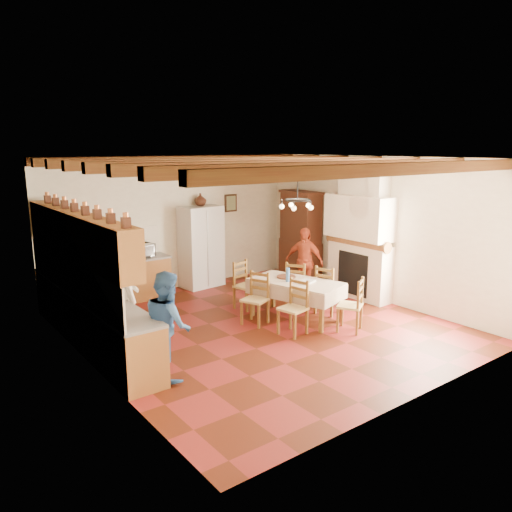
% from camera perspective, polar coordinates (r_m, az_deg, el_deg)
% --- Properties ---
extents(floor, '(6.00, 6.50, 0.02)m').
position_cam_1_polar(floor, '(9.09, 0.64, -8.19)').
color(floor, '#4B1A0B').
rests_on(floor, ground).
extents(ceiling, '(6.00, 6.50, 0.02)m').
position_cam_1_polar(ceiling, '(8.51, 0.69, 11.21)').
color(ceiling, silver).
rests_on(ceiling, ground).
extents(wall_back, '(6.00, 0.02, 3.00)m').
position_cam_1_polar(wall_back, '(11.39, -9.44, 3.73)').
color(wall_back, beige).
rests_on(wall_back, ground).
extents(wall_front, '(6.00, 0.02, 3.00)m').
position_cam_1_polar(wall_front, '(6.48, 18.62, -3.38)').
color(wall_front, beige).
rests_on(wall_front, ground).
extents(wall_left, '(0.02, 6.50, 3.00)m').
position_cam_1_polar(wall_left, '(7.28, -18.43, -1.67)').
color(wall_left, beige).
rests_on(wall_left, ground).
extents(wall_right, '(0.02, 6.50, 3.00)m').
position_cam_1_polar(wall_right, '(10.76, 13.47, 3.04)').
color(wall_right, beige).
rests_on(wall_right, ground).
extents(ceiling_beams, '(6.00, 6.30, 0.16)m').
position_cam_1_polar(ceiling_beams, '(8.51, 0.69, 10.53)').
color(ceiling_beams, '#38170B').
rests_on(ceiling_beams, ground).
extents(lower_cabinets_left, '(0.60, 4.30, 0.86)m').
position_cam_1_polar(lower_cabinets_left, '(8.63, -18.28, -6.90)').
color(lower_cabinets_left, brown).
rests_on(lower_cabinets_left, ground).
extents(lower_cabinets_back, '(2.30, 0.60, 0.86)m').
position_cam_1_polar(lower_cabinets_back, '(10.71, -15.81, -2.99)').
color(lower_cabinets_back, brown).
rests_on(lower_cabinets_back, ground).
extents(countertop_left, '(0.62, 4.30, 0.04)m').
position_cam_1_polar(countertop_left, '(8.49, -18.48, -4.03)').
color(countertop_left, gray).
rests_on(countertop_left, lower_cabinets_left).
extents(countertop_back, '(2.34, 0.62, 0.04)m').
position_cam_1_polar(countertop_back, '(10.60, -15.96, -0.65)').
color(countertop_back, gray).
rests_on(countertop_back, lower_cabinets_back).
extents(backsplash_left, '(0.03, 4.30, 0.60)m').
position_cam_1_polar(backsplash_left, '(8.33, -20.48, -2.21)').
color(backsplash_left, beige).
rests_on(backsplash_left, ground).
extents(backsplash_back, '(2.30, 0.03, 0.60)m').
position_cam_1_polar(backsplash_back, '(10.80, -16.61, 1.28)').
color(backsplash_back, beige).
rests_on(backsplash_back, ground).
extents(upper_cabinets, '(0.35, 4.20, 0.70)m').
position_cam_1_polar(upper_cabinets, '(8.24, -19.77, 2.32)').
color(upper_cabinets, brown).
rests_on(upper_cabinets, ground).
extents(fireplace, '(0.56, 1.60, 2.80)m').
position_cam_1_polar(fireplace, '(10.68, 11.63, 2.52)').
color(fireplace, beige).
rests_on(fireplace, ground).
extents(wall_picture, '(0.34, 0.03, 0.42)m').
position_cam_1_polar(wall_picture, '(12.11, -2.90, 6.06)').
color(wall_picture, '#321F14').
rests_on(wall_picture, ground).
extents(refrigerator, '(1.00, 0.86, 1.87)m').
position_cam_1_polar(refrigerator, '(11.60, -6.55, 1.14)').
color(refrigerator, silver).
rests_on(refrigerator, floor).
extents(hutch, '(0.63, 1.24, 2.16)m').
position_cam_1_polar(hutch, '(12.03, 5.09, 2.28)').
color(hutch, '#3A2214').
rests_on(hutch, floor).
extents(dining_table, '(1.31, 1.87, 0.74)m').
position_cam_1_polar(dining_table, '(9.34, 4.57, -3.33)').
color(dining_table, beige).
rests_on(dining_table, floor).
extents(chandelier, '(0.47, 0.47, 0.03)m').
position_cam_1_polar(chandelier, '(9.04, 4.74, 6.41)').
color(chandelier, black).
rests_on(chandelier, ground).
extents(chair_left_near, '(0.47, 0.49, 0.96)m').
position_cam_1_polar(chair_left_near, '(8.63, 4.23, -5.91)').
color(chair_left_near, brown).
rests_on(chair_left_near, floor).
extents(chair_left_far, '(0.53, 0.54, 0.96)m').
position_cam_1_polar(chair_left_far, '(9.09, -0.13, -4.92)').
color(chair_left_far, brown).
rests_on(chair_left_far, floor).
extents(chair_right_near, '(0.50, 0.51, 0.96)m').
position_cam_1_polar(chair_right_near, '(9.78, 8.26, -3.80)').
color(chair_right_near, brown).
rests_on(chair_right_near, floor).
extents(chair_right_far, '(0.56, 0.57, 0.96)m').
position_cam_1_polar(chair_right_far, '(10.06, 4.78, -3.25)').
color(chair_right_far, brown).
rests_on(chair_right_far, floor).
extents(chair_end_near, '(0.57, 0.56, 0.96)m').
position_cam_1_polar(chair_end_near, '(8.93, 10.68, -5.47)').
color(chair_end_near, brown).
rests_on(chair_end_near, floor).
extents(chair_end_far, '(0.50, 0.48, 0.96)m').
position_cam_1_polar(chair_end_far, '(9.97, -1.09, -3.35)').
color(chair_end_far, brown).
rests_on(chair_end_far, floor).
extents(person_man, '(0.50, 0.70, 1.77)m').
position_cam_1_polar(person_man, '(8.05, -14.71, -4.64)').
color(person_man, white).
rests_on(person_man, floor).
extents(person_woman_blue, '(0.70, 0.83, 1.53)m').
position_cam_1_polar(person_woman_blue, '(7.11, -10.04, -7.75)').
color(person_woman_blue, '#305B97').
rests_on(person_woman_blue, floor).
extents(person_woman_red, '(0.68, 0.94, 1.49)m').
position_cam_1_polar(person_woman_red, '(10.88, 5.52, -0.62)').
color(person_woman_red, '#C54A2B').
rests_on(person_woman_red, floor).
extents(microwave, '(0.55, 0.42, 0.27)m').
position_cam_1_polar(microwave, '(10.80, -12.95, 0.61)').
color(microwave, silver).
rests_on(microwave, countertop_back).
extents(fridge_vase, '(0.34, 0.34, 0.28)m').
position_cam_1_polar(fridge_vase, '(11.48, -6.37, 6.44)').
color(fridge_vase, '#3A2214').
rests_on(fridge_vase, refrigerator).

